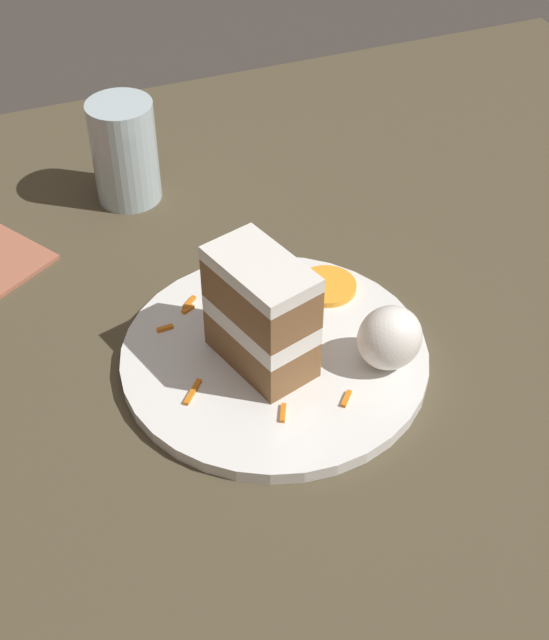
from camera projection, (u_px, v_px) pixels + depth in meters
name	position (u px, v px, depth m)	size (l,w,h in m)	color
ground_plane	(226.00, 354.00, 0.81)	(6.00, 6.00, 0.00)	#38332D
dining_table	(225.00, 340.00, 0.80)	(1.25, 0.89, 0.04)	#4C422D
plate	(274.00, 356.00, 0.75)	(0.26, 0.26, 0.01)	white
cake_slice	(261.00, 313.00, 0.70)	(0.08, 0.10, 0.10)	brown
cream_dollop	(390.00, 338.00, 0.72)	(0.05, 0.05, 0.06)	white
orange_garnish	(326.00, 285.00, 0.80)	(0.05, 0.05, 0.01)	orange
carrot_shreds_scatter	(231.00, 343.00, 0.75)	(0.13, 0.18, 0.00)	orange
drinking_glass	(125.00, 158.00, 0.90)	(0.07, 0.07, 0.11)	silver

